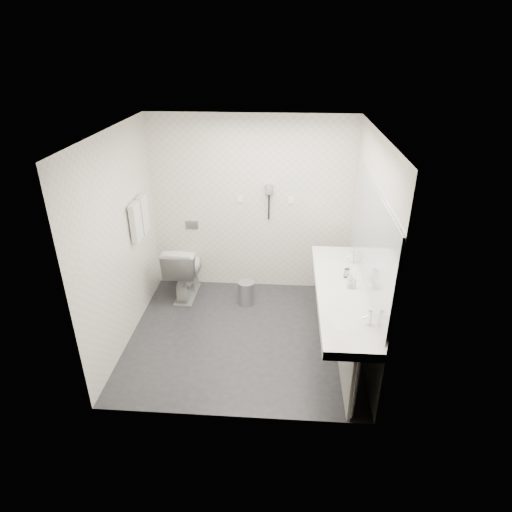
{
  "coord_description": "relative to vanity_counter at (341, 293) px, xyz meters",
  "views": [
    {
      "loc": [
        0.47,
        -4.38,
        3.33
      ],
      "look_at": [
        0.15,
        0.15,
        1.05
      ],
      "focal_mm": 30.42,
      "sensor_mm": 36.0,
      "label": 1
    }
  ],
  "objects": [
    {
      "name": "towel_rail",
      "position": [
        -2.47,
        0.75,
        0.75
      ],
      "size": [
        0.02,
        0.62,
        0.02
      ],
      "primitive_type": "cylinder",
      "rotation": [
        1.57,
        0.0,
        0.0
      ],
      "color": "silver",
      "rests_on": "wall_left"
    },
    {
      "name": "toilet",
      "position": [
        -2.04,
        1.13,
        -0.39
      ],
      "size": [
        0.48,
        0.82,
        0.82
      ],
      "primitive_type": "imported",
      "rotation": [
        0.0,
        0.0,
        3.11
      ],
      "color": "white",
      "rests_on": "floor"
    },
    {
      "name": "dryer_cradle",
      "position": [
        -0.88,
        1.47,
        0.7
      ],
      "size": [
        0.1,
        0.04,
        0.14
      ],
      "primitive_type": "cube",
      "color": "gray",
      "rests_on": "wall_back"
    },
    {
      "name": "soap_bottle_a",
      "position": [
        0.08,
        0.03,
        0.1
      ],
      "size": [
        0.05,
        0.05,
        0.1
      ],
      "primitive_type": "imported",
      "rotation": [
        0.0,
        0.0,
        0.19
      ],
      "color": "beige",
      "rests_on": "vanity_counter"
    },
    {
      "name": "towel_far",
      "position": [
        -2.46,
        0.89,
        0.53
      ],
      "size": [
        0.07,
        0.24,
        0.48
      ],
      "primitive_type": "cube",
      "color": "silver",
      "rests_on": "towel_rail"
    },
    {
      "name": "flush_plate",
      "position": [
        -1.98,
        1.49,
        0.15
      ],
      "size": [
        0.18,
        0.02,
        0.12
      ],
      "primitive_type": "cube",
      "color": "#B2B5BA",
      "rests_on": "wall_back"
    },
    {
      "name": "glass_right",
      "position": [
        0.09,
        0.3,
        0.1
      ],
      "size": [
        0.06,
        0.06,
        0.1
      ],
      "primitive_type": "cylinder",
      "rotation": [
        0.0,
        0.0,
        -0.04
      ],
      "color": "silver",
      "rests_on": "vanity_counter"
    },
    {
      "name": "faucet_near",
      "position": [
        0.19,
        -0.65,
        0.12
      ],
      "size": [
        0.04,
        0.04,
        0.15
      ],
      "primitive_type": "cylinder",
      "color": "silver",
      "rests_on": "vanity_counter"
    },
    {
      "name": "vanity_post_near",
      "position": [
        0.05,
        -1.04,
        -0.42
      ],
      "size": [
        0.06,
        0.06,
        0.75
      ],
      "primitive_type": "cylinder",
      "color": "silver",
      "rests_on": "floor"
    },
    {
      "name": "switch_plate_a",
      "position": [
        -1.27,
        1.49,
        0.55
      ],
      "size": [
        0.09,
        0.02,
        0.09
      ],
      "primitive_type": "cube",
      "color": "white",
      "rests_on": "wall_back"
    },
    {
      "name": "faucet_far",
      "position": [
        0.19,
        0.65,
        0.12
      ],
      "size": [
        0.04,
        0.04,
        0.15
      ],
      "primitive_type": "cylinder",
      "color": "silver",
      "rests_on": "vanity_counter"
    },
    {
      "name": "wall_left",
      "position": [
        -2.52,
        0.2,
        0.45
      ],
      "size": [
        0.0,
        2.6,
        2.6
      ],
      "primitive_type": "plane",
      "rotation": [
        1.57,
        0.0,
        1.57
      ],
      "color": "silver",
      "rests_on": "floor"
    },
    {
      "name": "wall_back",
      "position": [
        -1.12,
        1.5,
        0.45
      ],
      "size": [
        2.8,
        0.0,
        2.8
      ],
      "primitive_type": "plane",
      "rotation": [
        1.57,
        0.0,
        0.0
      ],
      "color": "silver",
      "rests_on": "floor"
    },
    {
      "name": "bin_lid",
      "position": [
        -1.16,
        0.97,
        -0.48
      ],
      "size": [
        0.23,
        0.23,
        0.02
      ],
      "primitive_type": "cylinder",
      "color": "#B2B5BA",
      "rests_on": "pedal_bin"
    },
    {
      "name": "basin_far",
      "position": [
        0.0,
        0.65,
        0.04
      ],
      "size": [
        0.4,
        0.31,
        0.05
      ],
      "primitive_type": "ellipsoid",
      "color": "white",
      "rests_on": "vanity_counter"
    },
    {
      "name": "wall_right",
      "position": [
        0.27,
        0.2,
        0.45
      ],
      "size": [
        0.0,
        2.6,
        2.6
      ],
      "primitive_type": "plane",
      "rotation": [
        1.57,
        0.0,
        -1.57
      ],
      "color": "silver",
      "rests_on": "floor"
    },
    {
      "name": "vanity_counter",
      "position": [
        0.0,
        0.0,
        0.0
      ],
      "size": [
        0.55,
        2.2,
        0.1
      ],
      "primitive_type": "cube",
      "color": "white",
      "rests_on": "floor"
    },
    {
      "name": "dryer_barrel",
      "position": [
        -0.88,
        1.4,
        0.73
      ],
      "size": [
        0.08,
        0.14,
        0.08
      ],
      "primitive_type": "cylinder",
      "rotation": [
        1.57,
        0.0,
        0.0
      ],
      "color": "gray",
      "rests_on": "dryer_cradle"
    },
    {
      "name": "dryer_cord",
      "position": [
        -0.88,
        1.46,
        0.45
      ],
      "size": [
        0.02,
        0.02,
        0.35
      ],
      "primitive_type": "cylinder",
      "color": "black",
      "rests_on": "dryer_cradle"
    },
    {
      "name": "vanity_panel",
      "position": [
        0.02,
        0.0,
        -0.42
      ],
      "size": [
        0.03,
        2.15,
        0.75
      ],
      "primitive_type": "cube",
      "color": "gray",
      "rests_on": "floor"
    },
    {
      "name": "basin_near",
      "position": [
        0.0,
        -0.65,
        0.04
      ],
      "size": [
        0.4,
        0.31,
        0.05
      ],
      "primitive_type": "ellipsoid",
      "color": "white",
      "rests_on": "vanity_counter"
    },
    {
      "name": "floor",
      "position": [
        -1.12,
        0.2,
        -0.8
      ],
      "size": [
        2.8,
        2.8,
        0.0
      ],
      "primitive_type": "plane",
      "color": "#242428",
      "rests_on": "ground"
    },
    {
      "name": "ceiling",
      "position": [
        -1.12,
        0.2,
        1.7
      ],
      "size": [
        2.8,
        2.8,
        0.0
      ],
      "primitive_type": "plane",
      "rotation": [
        3.14,
        0.0,
        0.0
      ],
      "color": "white",
      "rests_on": "wall_back"
    },
    {
      "name": "glass_left",
      "position": [
        0.08,
        0.27,
        0.1
      ],
      "size": [
        0.07,
        0.07,
        0.1
      ],
      "primitive_type": "cylinder",
      "rotation": [
        0.0,
        0.0,
        -0.36
      ],
      "color": "silver",
      "rests_on": "vanity_counter"
    },
    {
      "name": "vanity_post_far",
      "position": [
        0.05,
        1.04,
        -0.42
      ],
      "size": [
        0.06,
        0.06,
        0.75
      ],
      "primitive_type": "cylinder",
      "color": "silver",
      "rests_on": "floor"
    },
    {
      "name": "mirror",
      "position": [
        0.26,
        0.0,
        0.65
      ],
      "size": [
        0.02,
        2.2,
        1.05
      ],
      "primitive_type": "cube",
      "color": "#B2BCC6",
      "rests_on": "wall_right"
    },
    {
      "name": "switch_plate_b",
      "position": [
        -0.57,
        1.49,
        0.55
      ],
      "size": [
        0.09,
        0.02,
        0.09
      ],
      "primitive_type": "cube",
      "color": "white",
      "rests_on": "wall_back"
    },
    {
      "name": "towel_near",
      "position": [
        -2.46,
        0.61,
        0.53
      ],
      "size": [
        0.07,
        0.24,
        0.48
      ],
      "primitive_type": "cube",
      "color": "silver",
      "rests_on": "towel_rail"
    },
    {
      "name": "soap_bottle_c",
      "position": [
        0.14,
        0.03,
        0.12
      ],
      "size": [
        0.06,
        0.06,
        0.13
      ],
      "primitive_type": "imported",
      "rotation": [
        0.0,
        0.0,
        -0.11
      ],
      "color": "beige",
      "rests_on": "vanity_counter"
    },
    {
      "name": "wall_front",
      "position": [
        -1.12,
        -1.1,
        0.45
      ],
      "size": [
        2.8,
        0.0,
        2.8
      ],
      "primitive_type": "plane",
      "rotation": [
        -1.57,
        0.0,
        0.0
      ],
      "color": "silver",
      "rests_on": "floor"
    },
    {
      "name": "soap_bottle_b",
      "position": [
        0.12,
        0.2,
        0.09
      ],
      "size": [
        0.09,
        0.09,
        0.09
      ],
      "primitive_type": "imported",
      "rotation": [
        0.0,
        0.0,
        -0.45
      ],
      "color": "beige",
      "rests_on": "vanity_counter"
    },
    {
      "name": "pedal_bin",
      "position": [
        -1.16,
        0.97,
        -0.64
      ],
      "size": [
        0.25,
        0.25,
        0.32
      ],
      "primitive_type": "cylinder",
      "rotation": [
        0.0,
        0.0,
        0.13
      ],
      "color": "#B2B5BA",
      "rests_on": "floor"
    }
  ]
}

